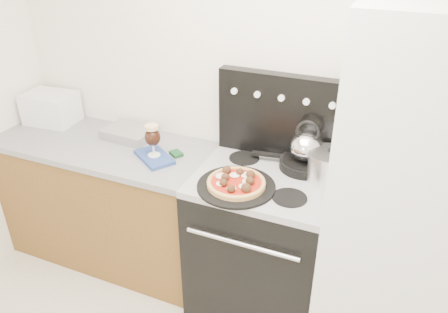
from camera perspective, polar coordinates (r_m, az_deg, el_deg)
The scene contains 16 objects.
room_shell at distance 1.58m, azimuth -7.00°, elevation -7.12°, with size 3.52×3.01×2.52m.
base_cabinet at distance 3.15m, azimuth -14.41°, elevation -5.87°, with size 1.45×0.60×0.86m, color brown.
countertop at distance 2.93m, azimuth -15.47°, elevation 1.42°, with size 1.48×0.63×0.04m, color gray.
stove_body at distance 2.69m, azimuth 4.93°, elevation -11.39°, with size 0.76×0.65×0.88m, color black.
cooktop at distance 2.42m, azimuth 5.38°, elevation -3.05°, with size 0.76×0.65×0.04m, color #ADADB2.
backguard at distance 2.54m, azimuth 7.61°, elevation 5.19°, with size 0.76×0.08×0.50m, color black.
fridge at distance 2.31m, azimuth 22.05°, elevation -5.67°, with size 0.64×0.68×1.90m, color silver.
toaster_oven at distance 3.30m, azimuth -21.65°, elevation 5.93°, with size 0.34×0.25×0.21m, color white.
foil_sheet at distance 2.93m, azimuth -12.27°, elevation 3.02°, with size 0.32×0.23×0.06m, color silver.
oven_mitt at distance 2.65m, azimuth -9.09°, elevation -0.07°, with size 0.27×0.15×0.02m, color navy.
beer_glass at distance 2.60m, azimuth -9.28°, elevation 2.10°, with size 0.09×0.09×0.20m, color black, non-canonical shape.
pizza_pan at distance 2.31m, azimuth 1.60°, elevation -3.91°, with size 0.42×0.42×0.01m, color black.
pizza at distance 2.29m, azimuth 1.61°, elevation -3.30°, with size 0.31×0.31×0.04m, color #DD9055, non-canonical shape.
skillet at distance 2.51m, azimuth 10.45°, elevation -0.98°, with size 0.28×0.28×0.05m, color black.
tea_kettle at distance 2.46m, azimuth 10.71°, elevation 1.59°, with size 0.18×0.18×0.20m, color silver, non-canonical shape.
stock_pot at distance 2.40m, azimuth 13.50°, elevation -1.41°, with size 0.22×0.22×0.16m, color silver.
Camera 1 is at (0.67, -0.80, 2.17)m, focal length 35.00 mm.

